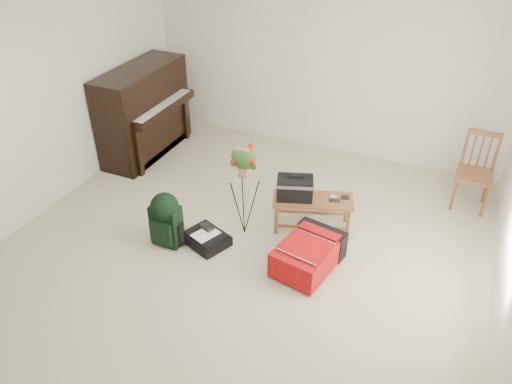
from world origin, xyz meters
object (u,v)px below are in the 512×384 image
at_px(piano, 145,113).
at_px(black_duffel, 206,238).
at_px(flower_stand, 244,192).
at_px(green_backpack, 166,217).
at_px(bench, 302,189).
at_px(red_suitcase, 310,251).
at_px(dining_chair, 475,172).

bearing_deg(piano, black_duffel, -40.60).
relative_size(piano, flower_stand, 1.34).
bearing_deg(flower_stand, piano, 147.68).
bearing_deg(green_backpack, black_duffel, 23.47).
bearing_deg(flower_stand, bench, 34.77).
bearing_deg(piano, red_suitcase, -25.41).
xyz_separation_m(bench, dining_chair, (1.74, 1.22, -0.03)).
bearing_deg(flower_stand, green_backpack, -146.29).
relative_size(dining_chair, green_backpack, 1.48).
bearing_deg(dining_chair, green_backpack, -143.75).
bearing_deg(red_suitcase, flower_stand, 176.52).
bearing_deg(piano, flower_stand, -29.50).
bearing_deg(bench, black_duffel, -156.76).
bearing_deg(red_suitcase, black_duffel, -162.63).
bearing_deg(green_backpack, piano, 130.10).
bearing_deg(bench, red_suitcase, -81.18).
height_order(bench, black_duffel, bench).
xyz_separation_m(black_duffel, green_backpack, (-0.39, -0.16, 0.28)).
height_order(bench, flower_stand, flower_stand).
bearing_deg(red_suitcase, dining_chair, 62.97).
distance_m(piano, dining_chair, 4.36).
relative_size(red_suitcase, flower_stand, 0.75).
bearing_deg(flower_stand, red_suitcase, -16.98).
relative_size(green_backpack, flower_stand, 0.57).
height_order(piano, green_backpack, piano).
xyz_separation_m(bench, flower_stand, (-0.52, -0.40, 0.06)).
relative_size(piano, dining_chair, 1.61).
xyz_separation_m(dining_chair, green_backpack, (-2.95, -2.13, -0.11)).
height_order(dining_chair, black_duffel, dining_chair).
distance_m(dining_chair, flower_stand, 2.78).
relative_size(piano, red_suitcase, 1.80).
height_order(piano, flower_stand, piano).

